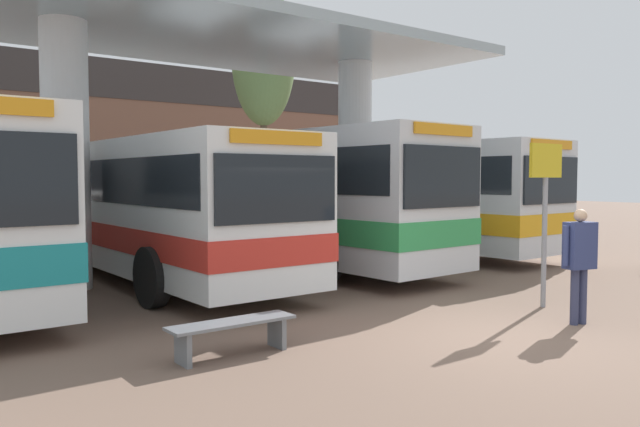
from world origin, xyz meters
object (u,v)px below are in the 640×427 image
object	(u,v)px
info_sign_platform	(545,191)
pedestrian_waiting	(580,254)
transit_bus_right_bay	(273,193)
transit_bus_far_right_bay	(381,192)
poplar_tree_behind_right	(263,56)
transit_bus_center_bay	(142,202)
waiting_bench_near_pillar	(232,330)

from	to	relation	value
info_sign_platform	pedestrian_waiting	distance (m)	1.64
transit_bus_right_bay	transit_bus_far_right_bay	xyz separation A→B (m)	(4.54, 0.60, -0.06)
pedestrian_waiting	poplar_tree_behind_right	world-z (taller)	poplar_tree_behind_right
transit_bus_right_bay	poplar_tree_behind_right	bearing A→B (deg)	-122.76
transit_bus_far_right_bay	poplar_tree_behind_right	size ratio (longest dim) A/B	1.15
transit_bus_center_bay	info_sign_platform	size ratio (longest dim) A/B	3.93
poplar_tree_behind_right	info_sign_platform	bearing A→B (deg)	-105.10
transit_bus_far_right_bay	waiting_bench_near_pillar	bearing A→B (deg)	36.86
transit_bus_right_bay	waiting_bench_near_pillar	bearing A→B (deg)	51.71
waiting_bench_near_pillar	info_sign_platform	world-z (taller)	info_sign_platform
pedestrian_waiting	poplar_tree_behind_right	xyz separation A→B (m)	(5.21, 17.73, 6.39)
transit_bus_right_bay	poplar_tree_behind_right	size ratio (longest dim) A/B	1.13
waiting_bench_near_pillar	pedestrian_waiting	world-z (taller)	pedestrian_waiting
poplar_tree_behind_right	transit_bus_right_bay	bearing A→B (deg)	-120.53
transit_bus_center_bay	info_sign_platform	bearing A→B (deg)	119.41
pedestrian_waiting	transit_bus_right_bay	bearing A→B (deg)	104.08
transit_bus_right_bay	waiting_bench_near_pillar	size ratio (longest dim) A/B	6.96
waiting_bench_near_pillar	info_sign_platform	xyz separation A→B (m)	(5.95, -0.64, 1.74)
transit_bus_center_bay	transit_bus_far_right_bay	size ratio (longest dim) A/B	0.94
transit_bus_far_right_bay	info_sign_platform	bearing A→B (deg)	63.63
transit_bus_far_right_bay	pedestrian_waiting	distance (m)	10.69
poplar_tree_behind_right	waiting_bench_near_pillar	bearing A→B (deg)	-123.13
transit_bus_center_bay	transit_bus_far_right_bay	xyz separation A→B (m)	(8.31, 0.85, 0.09)
transit_bus_center_bay	poplar_tree_behind_right	distance (m)	13.88
transit_bus_center_bay	transit_bus_right_bay	size ratio (longest dim) A/B	0.96
waiting_bench_near_pillar	pedestrian_waiting	size ratio (longest dim) A/B	0.94
transit_bus_right_bay	transit_bus_far_right_bay	size ratio (longest dim) A/B	0.98
transit_bus_center_bay	poplar_tree_behind_right	world-z (taller)	poplar_tree_behind_right
waiting_bench_near_pillar	poplar_tree_behind_right	world-z (taller)	poplar_tree_behind_right
transit_bus_far_right_bay	pedestrian_waiting	xyz separation A→B (m)	(-4.62, -9.61, -0.72)
info_sign_platform	poplar_tree_behind_right	distance (m)	18.05
transit_bus_right_bay	waiting_bench_near_pillar	distance (m)	9.12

